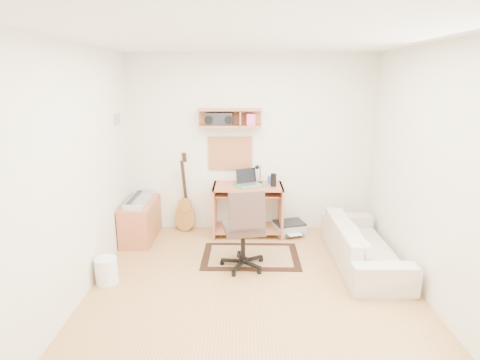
{
  "coord_description": "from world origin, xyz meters",
  "views": [
    {
      "loc": [
        -0.12,
        -3.83,
        2.25
      ],
      "look_at": [
        -0.15,
        1.05,
        1.0
      ],
      "focal_mm": 29.9,
      "sensor_mm": 36.0,
      "label": 1
    }
  ],
  "objects_px": {
    "task_chair": "(243,228)",
    "cabinet": "(140,220)",
    "printer": "(289,228)",
    "sofa": "(364,237)",
    "desk": "(248,210)"
  },
  "relations": [
    {
      "from": "task_chair",
      "to": "cabinet",
      "type": "bearing_deg",
      "value": 137.37
    },
    {
      "from": "task_chair",
      "to": "printer",
      "type": "distance_m",
      "value": 1.37
    },
    {
      "from": "task_chair",
      "to": "sofa",
      "type": "bearing_deg",
      "value": -6.54
    },
    {
      "from": "printer",
      "to": "desk",
      "type": "bearing_deg",
      "value": 167.28
    },
    {
      "from": "desk",
      "to": "printer",
      "type": "relative_size",
      "value": 2.27
    },
    {
      "from": "task_chair",
      "to": "printer",
      "type": "xyz_separation_m",
      "value": [
        0.69,
        1.11,
        -0.43
      ]
    },
    {
      "from": "desk",
      "to": "task_chair",
      "type": "relative_size",
      "value": 0.98
    },
    {
      "from": "desk",
      "to": "cabinet",
      "type": "distance_m",
      "value": 1.55
    },
    {
      "from": "task_chair",
      "to": "sofa",
      "type": "xyz_separation_m",
      "value": [
        1.49,
        0.12,
        -0.16
      ]
    },
    {
      "from": "cabinet",
      "to": "printer",
      "type": "distance_m",
      "value": 2.18
    },
    {
      "from": "task_chair",
      "to": "sofa",
      "type": "height_order",
      "value": "task_chair"
    },
    {
      "from": "desk",
      "to": "cabinet",
      "type": "height_order",
      "value": "desk"
    },
    {
      "from": "desk",
      "to": "printer",
      "type": "bearing_deg",
      "value": 3.36
    },
    {
      "from": "sofa",
      "to": "cabinet",
      "type": "bearing_deg",
      "value": 75.29
    },
    {
      "from": "task_chair",
      "to": "cabinet",
      "type": "distance_m",
      "value": 1.74
    }
  ]
}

